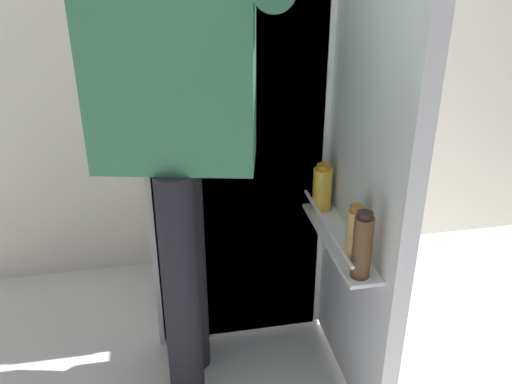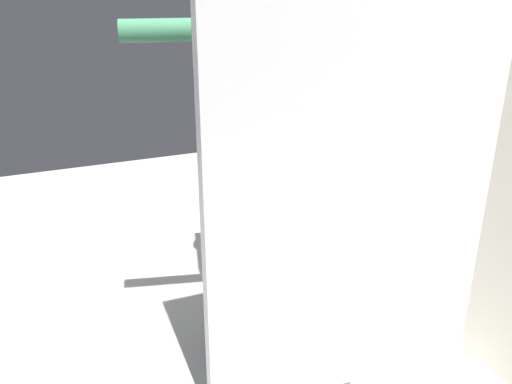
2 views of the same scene
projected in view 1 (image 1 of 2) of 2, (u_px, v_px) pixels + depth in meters
The scene contains 4 objects.
ground_plane at pixel (252, 379), 2.09m from camera, with size 5.54×5.54×0.00m, color silver.
kitchen_wall at pixel (211, 1), 2.34m from camera, with size 4.40×0.10×2.45m, color silver.
refrigerator at pixel (234, 112), 2.15m from camera, with size 0.71×1.23×1.74m.
person at pixel (177, 101), 1.63m from camera, with size 0.59×0.86×1.75m.
Camera 1 is at (-0.28, -1.54, 1.56)m, focal length 39.60 mm.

